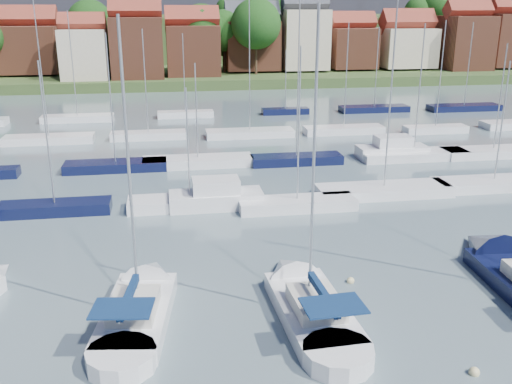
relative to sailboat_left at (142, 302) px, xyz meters
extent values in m
plane|color=#4D6068|center=(10.39, 34.54, -0.35)|extent=(260.00, 260.00, 0.00)
cube|color=silver|center=(-0.19, -1.33, -0.10)|extent=(3.98, 7.56, 1.20)
cone|color=silver|center=(0.44, 3.13, -0.10)|extent=(3.46, 3.89, 3.00)
cylinder|color=silver|center=(-0.69, -4.90, -0.10)|extent=(3.39, 3.39, 1.20)
cube|color=beige|center=(-0.26, -1.83, 0.85)|extent=(2.50, 3.27, 0.70)
cylinder|color=#B2B2B7|center=(-0.12, -0.84, 7.17)|extent=(0.14, 0.14, 13.35)
cylinder|color=#B2B2B7|center=(-0.40, -2.82, 1.70)|extent=(0.66, 3.98, 0.10)
cube|color=#102850|center=(-0.40, -2.82, 1.85)|extent=(0.83, 3.81, 0.35)
cube|color=#102850|center=(-0.58, -4.11, 2.00)|extent=(2.78, 2.14, 0.08)
cube|color=silver|center=(8.18, -2.39, -0.10)|extent=(3.44, 7.58, 1.20)
cone|color=silver|center=(7.97, 2.26, -0.10)|extent=(3.26, 3.76, 3.10)
cylinder|color=silver|center=(8.35, -6.11, -0.10)|extent=(3.24, 3.24, 1.20)
cube|color=beige|center=(8.21, -2.90, 0.85)|extent=(2.31, 3.20, 0.70)
cylinder|color=#B2B2B7|center=(8.16, -1.87, 7.39)|extent=(0.14, 0.14, 13.79)
cylinder|color=#B2B2B7|center=(8.25, -3.94, 1.70)|extent=(0.29, 4.14, 0.10)
cube|color=#102850|center=(8.25, -3.94, 1.85)|extent=(0.48, 3.94, 0.35)
cube|color=#102850|center=(8.31, -5.28, 2.00)|extent=(2.72, 1.98, 0.08)
cone|color=black|center=(20.60, 3.63, -0.10)|extent=(3.83, 4.39, 3.60)
sphere|color=beige|center=(13.73, -7.69, -0.35)|extent=(0.45, 0.45, 0.45)
sphere|color=beige|center=(11.25, 1.05, -0.35)|extent=(0.42, 0.42, 0.42)
cube|color=black|center=(-6.72, 15.08, 0.00)|extent=(8.01, 2.24, 1.00)
cylinder|color=#B2B2B7|center=(-6.72, 15.08, 5.57)|extent=(0.12, 0.12, 10.16)
cube|color=silver|center=(3.12, 14.74, 0.00)|extent=(9.22, 2.58, 1.00)
cylinder|color=#B2B2B7|center=(3.12, 14.74, 4.59)|extent=(0.12, 0.12, 8.18)
cube|color=silver|center=(11.02, 13.15, 0.00)|extent=(8.78, 2.46, 1.00)
cylinder|color=#B2B2B7|center=(11.02, 13.15, 6.02)|extent=(0.12, 0.12, 11.06)
cube|color=silver|center=(18.62, 15.21, 0.00)|extent=(10.79, 3.02, 1.00)
cylinder|color=#B2B2B7|center=(18.62, 15.21, 7.93)|extent=(0.12, 0.12, 14.87)
cube|color=silver|center=(28.37, 15.57, 0.00)|extent=(10.13, 2.84, 1.00)
cylinder|color=#B2B2B7|center=(28.37, 15.57, 5.29)|extent=(0.12, 0.12, 9.59)
cube|color=silver|center=(5.08, 14.54, 0.15)|extent=(7.00, 2.60, 1.40)
cube|color=silver|center=(5.08, 14.54, 1.25)|extent=(3.50, 2.20, 1.30)
cube|color=black|center=(-3.16, 26.18, 0.00)|extent=(9.30, 2.60, 1.00)
cylinder|color=#B2B2B7|center=(-3.16, 26.18, 6.24)|extent=(0.12, 0.12, 11.48)
cube|color=silver|center=(4.45, 26.55, 0.00)|extent=(10.40, 2.91, 1.00)
cylinder|color=#B2B2B7|center=(4.45, 26.55, 4.88)|extent=(0.12, 0.12, 8.77)
cube|color=black|center=(13.87, 25.82, 0.00)|extent=(8.80, 2.46, 1.00)
cylinder|color=#B2B2B7|center=(13.87, 25.82, 7.66)|extent=(0.12, 0.12, 14.33)
cube|color=silver|center=(25.79, 25.71, 0.00)|extent=(10.73, 3.00, 1.00)
cylinder|color=#B2B2B7|center=(25.79, 25.71, 6.57)|extent=(0.12, 0.12, 12.14)
cube|color=silver|center=(34.21, 25.51, 0.00)|extent=(10.48, 2.93, 1.00)
cylinder|color=#B2B2B7|center=(34.21, 25.51, 5.63)|extent=(0.12, 0.12, 10.28)
cube|color=silver|center=(23.85, 26.54, 0.15)|extent=(7.00, 2.60, 1.40)
cube|color=silver|center=(23.85, 26.54, 1.25)|extent=(3.50, 2.20, 1.30)
cube|color=silver|center=(-11.32, 38.75, 0.00)|extent=(9.71, 2.72, 1.00)
cylinder|color=#B2B2B7|center=(-11.32, 38.75, 7.94)|extent=(0.12, 0.12, 14.88)
cube|color=silver|center=(-0.45, 39.05, 0.00)|extent=(8.49, 2.38, 1.00)
cylinder|color=#B2B2B7|center=(-0.45, 39.05, 6.15)|extent=(0.12, 0.12, 11.31)
cube|color=silver|center=(11.18, 38.32, 0.00)|extent=(10.16, 2.85, 1.00)
cylinder|color=#B2B2B7|center=(11.18, 38.32, 7.79)|extent=(0.12, 0.12, 14.59)
cube|color=silver|center=(22.56, 38.44, 0.00)|extent=(9.53, 2.67, 1.00)
cylinder|color=#B2B2B7|center=(22.56, 38.44, 6.45)|extent=(0.12, 0.12, 11.91)
cube|color=silver|center=(33.55, 37.05, 0.00)|extent=(7.62, 2.13, 1.00)
cylinder|color=#B2B2B7|center=(33.55, 37.05, 6.56)|extent=(0.12, 0.12, 12.13)
cube|color=silver|center=(-9.87, 51.10, 0.00)|extent=(9.24, 2.59, 1.00)
cylinder|color=#B2B2B7|center=(-9.87, 51.10, 7.08)|extent=(0.12, 0.12, 13.17)
cube|color=silver|center=(4.31, 51.85, 0.00)|extent=(7.57, 2.12, 1.00)
cylinder|color=#B2B2B7|center=(4.31, 51.85, 5.62)|extent=(0.12, 0.12, 10.24)
cube|color=black|center=(18.27, 52.01, 0.00)|extent=(6.58, 1.84, 1.00)
cylinder|color=#B2B2B7|center=(18.27, 52.01, 4.50)|extent=(0.12, 0.12, 8.01)
cube|color=black|center=(31.33, 51.95, 0.00)|extent=(9.92, 2.78, 1.00)
cylinder|color=#B2B2B7|center=(31.33, 51.95, 5.95)|extent=(0.12, 0.12, 10.92)
cube|color=black|center=(44.67, 50.91, 0.00)|extent=(10.55, 2.95, 1.00)
cylinder|color=#B2B2B7|center=(44.67, 50.91, 6.25)|extent=(0.12, 0.12, 11.51)
cube|color=#334924|center=(10.39, 111.54, -0.05)|extent=(200.00, 70.00, 3.00)
cube|color=#334924|center=(10.39, 136.54, 4.65)|extent=(200.00, 60.00, 14.00)
cube|color=brown|center=(-23.26, 92.33, 6.21)|extent=(10.37, 9.97, 8.73)
cube|color=maroon|center=(-23.26, 92.33, 11.84)|extent=(10.57, 5.13, 5.13)
cube|color=beige|center=(-12.35, 83.55, 5.73)|extent=(8.09, 8.80, 8.96)
cube|color=maroon|center=(-12.35, 83.55, 11.20)|extent=(8.25, 4.00, 4.00)
cube|color=brown|center=(-2.96, 84.48, 6.73)|extent=(9.36, 10.17, 10.97)
cube|color=maroon|center=(-2.96, 84.48, 13.36)|extent=(9.54, 4.63, 4.63)
cube|color=brown|center=(7.35, 86.19, 5.96)|extent=(9.90, 8.56, 9.42)
cube|color=maroon|center=(7.35, 86.19, 11.88)|extent=(10.10, 4.90, 4.90)
cube|color=brown|center=(19.49, 91.19, 6.59)|extent=(10.59, 8.93, 9.49)
cube|color=#383A42|center=(19.49, 91.19, 12.63)|extent=(10.80, 5.24, 5.24)
cube|color=beige|center=(30.10, 90.34, 7.67)|extent=(9.01, 8.61, 11.65)
cube|color=#383A42|center=(30.10, 90.34, 14.60)|extent=(9.19, 4.46, 4.46)
cube|color=brown|center=(40.56, 91.54, 5.85)|extent=(9.10, 9.34, 8.00)
cube|color=maroon|center=(40.56, 91.54, 10.96)|extent=(9.28, 4.50, 4.50)
cube|color=beige|center=(52.34, 91.13, 5.79)|extent=(10.86, 9.59, 7.88)
cube|color=maroon|center=(52.34, 91.13, 11.05)|extent=(11.07, 5.37, 5.37)
cube|color=brown|center=(64.15, 88.46, 6.73)|extent=(9.18, 9.96, 10.97)
cube|color=maroon|center=(64.15, 88.46, 13.34)|extent=(9.36, 4.54, 4.54)
cube|color=brown|center=(75.57, 89.75, 7.23)|extent=(11.39, 9.67, 10.76)
cylinder|color=#382619|center=(67.16, 110.05, 8.16)|extent=(0.50, 0.50, 4.47)
sphere|color=#204F18|center=(67.16, 110.05, 14.23)|extent=(8.18, 8.18, 8.18)
cylinder|color=#382619|center=(13.85, 90.47, 3.47)|extent=(0.50, 0.50, 4.46)
sphere|color=#204F18|center=(13.85, 90.47, 9.52)|extent=(8.15, 8.15, 8.15)
cylinder|color=#382619|center=(25.61, 108.22, 8.22)|extent=(0.50, 0.50, 5.15)
sphere|color=#204F18|center=(25.61, 108.22, 15.21)|extent=(9.41, 9.41, 9.41)
cylinder|color=#382619|center=(-3.15, 110.86, 8.32)|extent=(0.50, 0.50, 4.56)
sphere|color=#204F18|center=(-3.15, 110.86, 14.51)|extent=(8.34, 8.34, 8.34)
cylinder|color=#382619|center=(-12.85, 99.79, 3.82)|extent=(0.50, 0.50, 5.15)
sphere|color=#204F18|center=(-12.85, 99.79, 10.81)|extent=(9.42, 9.42, 9.42)
cylinder|color=#382619|center=(-28.28, 101.86, 6.40)|extent=(0.50, 0.50, 3.42)
sphere|color=#204F18|center=(-28.28, 101.86, 11.05)|extent=(6.26, 6.26, 6.26)
cylinder|color=#382619|center=(24.15, 99.25, 3.13)|extent=(0.50, 0.50, 3.77)
sphere|color=#204F18|center=(24.15, 99.25, 8.24)|extent=(6.89, 6.89, 6.89)
cylinder|color=#382619|center=(19.44, 85.48, 3.85)|extent=(0.50, 0.50, 5.21)
sphere|color=#204F18|center=(19.44, 85.48, 10.93)|extent=(9.53, 9.53, 9.53)
cylinder|color=#382619|center=(72.32, 96.16, 2.73)|extent=(0.50, 0.50, 2.97)
sphere|color=#204F18|center=(72.32, 96.16, 6.77)|extent=(5.44, 5.44, 5.44)
cylinder|color=#382619|center=(9.24, 88.30, 3.67)|extent=(0.50, 0.50, 4.84)
sphere|color=#204F18|center=(9.24, 88.30, 10.24)|extent=(8.85, 8.85, 8.85)
cylinder|color=#382619|center=(63.07, 110.26, 7.81)|extent=(0.50, 0.50, 3.72)
sphere|color=#204F18|center=(63.07, 110.26, 12.86)|extent=(6.80, 6.80, 6.80)
cylinder|color=#382619|center=(64.44, 88.67, 3.27)|extent=(0.50, 0.50, 4.05)
sphere|color=#204F18|center=(64.44, 88.67, 8.76)|extent=(7.40, 7.40, 7.40)
cylinder|color=#382619|center=(17.22, 107.83, 7.55)|extent=(0.50, 0.50, 3.93)
sphere|color=#204F18|center=(17.22, 107.83, 12.89)|extent=(7.19, 7.19, 7.19)
cylinder|color=#382619|center=(41.04, 94.71, 3.16)|extent=(0.50, 0.50, 3.82)
sphere|color=#204F18|center=(41.04, 94.71, 8.35)|extent=(6.99, 6.99, 6.99)
cylinder|color=#382619|center=(-7.05, 87.67, 2.99)|extent=(0.50, 0.50, 3.48)
sphere|color=#204F18|center=(-7.05, 87.67, 7.71)|extent=(6.37, 6.37, 6.37)
cylinder|color=#382619|center=(67.90, 97.35, 2.74)|extent=(0.50, 0.50, 2.99)
sphere|color=#204F18|center=(67.90, 97.35, 6.79)|extent=(5.46, 5.46, 5.46)
cylinder|color=#382619|center=(14.00, 93.58, 2.87)|extent=(0.50, 0.50, 3.25)
sphere|color=#204F18|center=(14.00, 93.58, 7.28)|extent=(5.94, 5.94, 5.94)
cylinder|color=#382619|center=(7.34, 95.28, 2.74)|extent=(0.50, 0.50, 2.98)
sphere|color=#204F18|center=(7.34, 95.28, 6.79)|extent=(5.46, 5.46, 5.46)
cylinder|color=#382619|center=(75.05, 116.29, 9.00)|extent=(0.50, 0.50, 4.29)
sphere|color=#204F18|center=(75.05, 116.29, 14.82)|extent=(7.84, 7.84, 7.84)
camera|label=1|loc=(1.65, -26.07, 14.15)|focal=40.00mm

